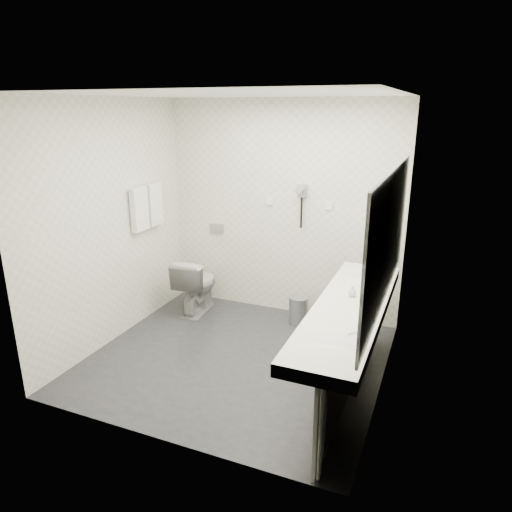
% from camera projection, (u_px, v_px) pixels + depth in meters
% --- Properties ---
extents(floor, '(2.80, 2.80, 0.00)m').
position_uv_depth(floor, '(236.00, 358.00, 4.66)').
color(floor, '#292A2E').
rests_on(floor, ground).
extents(ceiling, '(2.80, 2.80, 0.00)m').
position_uv_depth(ceiling, '(233.00, 94.00, 3.89)').
color(ceiling, white).
rests_on(ceiling, wall_back).
extents(wall_back, '(2.80, 0.00, 2.80)m').
position_uv_depth(wall_back, '(282.00, 210.00, 5.42)').
color(wall_back, white).
rests_on(wall_back, floor).
extents(wall_front, '(2.80, 0.00, 2.80)m').
position_uv_depth(wall_front, '(153.00, 286.00, 3.13)').
color(wall_front, white).
rests_on(wall_front, floor).
extents(wall_left, '(0.00, 2.60, 2.60)m').
position_uv_depth(wall_left, '(111.00, 224.00, 4.78)').
color(wall_left, white).
rests_on(wall_left, floor).
extents(wall_right, '(0.00, 2.60, 2.60)m').
position_uv_depth(wall_right, '(392.00, 256.00, 3.76)').
color(wall_right, white).
rests_on(wall_right, floor).
extents(vanity_counter, '(0.55, 2.20, 0.10)m').
position_uv_depth(vanity_counter, '(349.00, 311.00, 3.83)').
color(vanity_counter, white).
rests_on(vanity_counter, floor).
extents(vanity_panel, '(0.03, 2.15, 0.75)m').
position_uv_depth(vanity_panel, '(349.00, 357.00, 3.95)').
color(vanity_panel, '#9C9794').
rests_on(vanity_panel, floor).
extents(vanity_post_near, '(0.06, 0.06, 0.75)m').
position_uv_depth(vanity_post_near, '(321.00, 434.00, 3.02)').
color(vanity_post_near, silver).
rests_on(vanity_post_near, floor).
extents(vanity_post_far, '(0.06, 0.06, 0.75)m').
position_uv_depth(vanity_post_far, '(373.00, 310.00, 4.85)').
color(vanity_post_far, silver).
rests_on(vanity_post_far, floor).
extents(mirror, '(0.02, 2.20, 1.05)m').
position_uv_depth(mirror, '(389.00, 238.00, 3.53)').
color(mirror, '#B2BCC6').
rests_on(mirror, wall_right).
extents(basin_near, '(0.40, 0.31, 0.05)m').
position_uv_depth(basin_near, '(330.00, 342.00, 3.24)').
color(basin_near, white).
rests_on(basin_near, vanity_counter).
extents(basin_far, '(0.40, 0.31, 0.05)m').
position_uv_depth(basin_far, '(364.00, 281.00, 4.39)').
color(basin_far, white).
rests_on(basin_far, vanity_counter).
extents(faucet_near, '(0.04, 0.04, 0.15)m').
position_uv_depth(faucet_near, '(359.00, 336.00, 3.14)').
color(faucet_near, silver).
rests_on(faucet_near, vanity_counter).
extents(faucet_far, '(0.04, 0.04, 0.15)m').
position_uv_depth(faucet_far, '(386.00, 275.00, 4.29)').
color(faucet_far, silver).
rests_on(faucet_far, vanity_counter).
extents(soap_bottle_a, '(0.06, 0.06, 0.10)m').
position_uv_depth(soap_bottle_a, '(364.00, 299.00, 3.82)').
color(soap_bottle_a, silver).
rests_on(soap_bottle_a, vanity_counter).
extents(soap_bottle_b, '(0.10, 0.10, 0.09)m').
position_uv_depth(soap_bottle_b, '(352.00, 291.00, 3.98)').
color(soap_bottle_b, silver).
rests_on(soap_bottle_b, vanity_counter).
extents(glass_left, '(0.08, 0.08, 0.12)m').
position_uv_depth(glass_left, '(377.00, 288.00, 4.01)').
color(glass_left, silver).
rests_on(glass_left, vanity_counter).
extents(glass_right, '(0.07, 0.07, 0.10)m').
position_uv_depth(glass_right, '(370.00, 286.00, 4.09)').
color(glass_right, silver).
rests_on(glass_right, vanity_counter).
extents(toilet, '(0.44, 0.71, 0.69)m').
position_uv_depth(toilet, '(197.00, 285.00, 5.64)').
color(toilet, white).
rests_on(toilet, floor).
extents(flush_plate, '(0.18, 0.02, 0.12)m').
position_uv_depth(flush_plate, '(217.00, 229.00, 5.81)').
color(flush_plate, '#B2B5BA').
rests_on(flush_plate, wall_back).
extents(pedal_bin, '(0.28, 0.28, 0.31)m').
position_uv_depth(pedal_bin, '(298.00, 311.00, 5.36)').
color(pedal_bin, '#B2B5BA').
rests_on(pedal_bin, floor).
extents(bin_lid, '(0.22, 0.22, 0.02)m').
position_uv_depth(bin_lid, '(299.00, 298.00, 5.31)').
color(bin_lid, '#B2B5BA').
rests_on(bin_lid, pedal_bin).
extents(towel_rail, '(0.02, 0.62, 0.02)m').
position_uv_depth(towel_rail, '(145.00, 187.00, 5.16)').
color(towel_rail, silver).
rests_on(towel_rail, wall_left).
extents(towel_near, '(0.07, 0.24, 0.48)m').
position_uv_depth(towel_near, '(139.00, 209.00, 5.10)').
color(towel_near, white).
rests_on(towel_near, towel_rail).
extents(towel_far, '(0.07, 0.24, 0.48)m').
position_uv_depth(towel_far, '(154.00, 204.00, 5.34)').
color(towel_far, white).
rests_on(towel_far, towel_rail).
extents(dryer_cradle, '(0.10, 0.04, 0.14)m').
position_uv_depth(dryer_cradle, '(302.00, 191.00, 5.22)').
color(dryer_cradle, gray).
rests_on(dryer_cradle, wall_back).
extents(dryer_barrel, '(0.08, 0.14, 0.08)m').
position_uv_depth(dryer_barrel, '(301.00, 189.00, 5.15)').
color(dryer_barrel, gray).
rests_on(dryer_barrel, dryer_cradle).
extents(dryer_cord, '(0.02, 0.02, 0.35)m').
position_uv_depth(dryer_cord, '(301.00, 213.00, 5.29)').
color(dryer_cord, black).
rests_on(dryer_cord, dryer_cradle).
extents(switch_plate_a, '(0.09, 0.02, 0.09)m').
position_uv_depth(switch_plate_a, '(270.00, 201.00, 5.43)').
color(switch_plate_a, white).
rests_on(switch_plate_a, wall_back).
extents(switch_plate_b, '(0.09, 0.02, 0.09)m').
position_uv_depth(switch_plate_b, '(328.00, 206.00, 5.18)').
color(switch_plate_b, white).
rests_on(switch_plate_b, wall_back).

